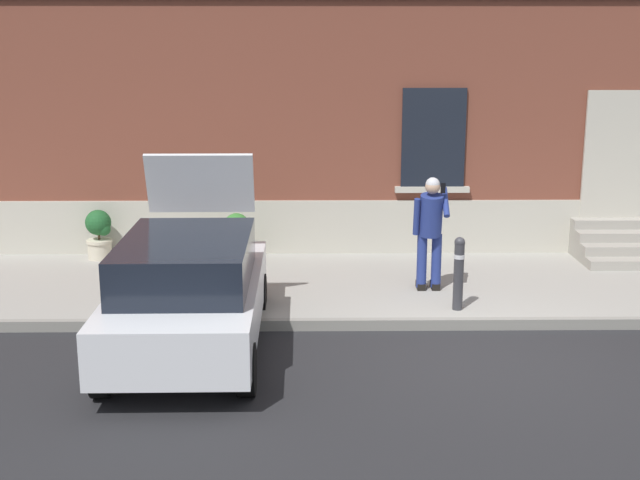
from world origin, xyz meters
TOP-DOWN VIEW (x-y plane):
  - ground_plane at (0.00, 0.00)m, footprint 80.00×80.00m
  - sidewalk at (0.00, 2.80)m, footprint 24.00×3.60m
  - curb_edge at (0.00, 0.94)m, footprint 24.00×0.12m
  - building_facade at (0.01, 5.29)m, footprint 24.00×1.52m
  - entrance_stoop at (3.31, 4.12)m, footprint 1.47×1.28m
  - hatchback_car_white at (-3.54, 0.17)m, footprint 1.82×4.08m
  - bollard_near_person at (0.05, 1.35)m, footprint 0.15×0.15m
  - person_on_phone at (-0.23, 2.27)m, footprint 0.51×0.50m
  - planter_cream at (-5.66, 4.23)m, footprint 0.44×0.44m
  - planter_olive at (-3.26, 3.92)m, footprint 0.44×0.44m

SIDE VIEW (x-z plane):
  - ground_plane at x=0.00m, z-range 0.00..0.00m
  - sidewalk at x=0.00m, z-range 0.00..0.15m
  - curb_edge at x=0.00m, z-range 0.00..0.15m
  - entrance_stoop at x=3.31m, z-range 0.07..0.71m
  - planter_cream at x=-5.66m, z-range 0.18..1.04m
  - planter_olive at x=-3.26m, z-range 0.18..1.04m
  - bollard_near_person at x=0.05m, z-range 0.19..1.24m
  - hatchback_car_white at x=-3.54m, z-range -0.37..1.97m
  - person_on_phone at x=-0.23m, z-range 0.28..2.02m
  - building_facade at x=0.01m, z-range -0.02..7.48m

